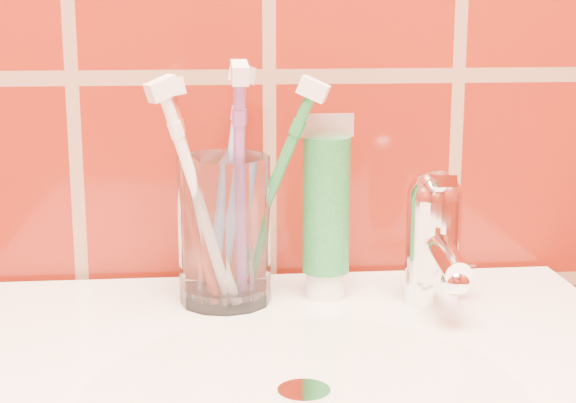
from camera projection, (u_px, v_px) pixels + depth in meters
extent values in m
cylinder|color=silver|center=(304.00, 395.00, 0.59)|extent=(0.30, 0.30, 0.00)
cylinder|color=white|center=(304.00, 392.00, 0.59)|extent=(0.04, 0.04, 0.00)
cylinder|color=white|center=(225.00, 230.00, 0.77)|extent=(0.10, 0.10, 0.13)
cylinder|color=white|center=(325.00, 284.00, 0.79)|extent=(0.04, 0.04, 0.02)
cylinder|color=#196B2D|center=(326.00, 205.00, 0.78)|extent=(0.04, 0.04, 0.12)
cube|color=beige|center=(327.00, 125.00, 0.76)|extent=(0.05, 0.01, 0.02)
cylinder|color=white|center=(432.00, 250.00, 0.77)|extent=(0.05, 0.05, 0.09)
sphere|color=white|center=(434.00, 197.00, 0.76)|extent=(0.05, 0.05, 0.05)
cylinder|color=white|center=(445.00, 254.00, 0.73)|extent=(0.02, 0.09, 0.03)
cube|color=white|center=(439.00, 180.00, 0.75)|extent=(0.02, 0.06, 0.01)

